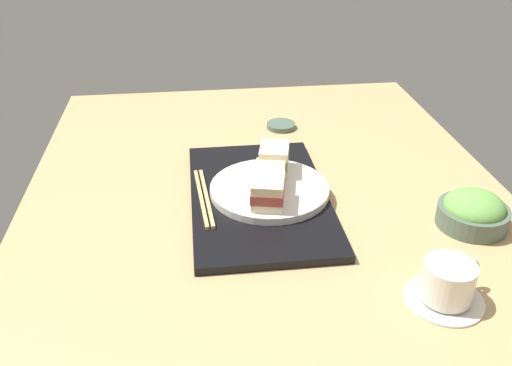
{
  "coord_description": "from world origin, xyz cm",
  "views": [
    {
      "loc": [
        88.83,
        -14.26,
        57.96
      ],
      "look_at": [
        -2.96,
        -2.94,
        5.0
      ],
      "focal_mm": 38.25,
      "sensor_mm": 36.0,
      "label": 1
    }
  ],
  "objects_px": {
    "chopsticks_pair": "(204,197)",
    "coffee_cup": "(448,284)",
    "sandwich_plate": "(271,189)",
    "sandwich_far": "(268,191)",
    "sandwich_near": "(274,158)",
    "salad_bowl": "(473,211)",
    "small_sauce_dish": "(281,126)",
    "sandwich_middle": "(271,176)"
  },
  "relations": [
    {
      "from": "small_sauce_dish",
      "to": "salad_bowl",
      "type": "bearing_deg",
      "value": 30.12
    },
    {
      "from": "sandwich_plate",
      "to": "salad_bowl",
      "type": "height_order",
      "value": "salad_bowl"
    },
    {
      "from": "sandwich_far",
      "to": "salad_bowl",
      "type": "relative_size",
      "value": 0.69
    },
    {
      "from": "sandwich_far",
      "to": "salad_bowl",
      "type": "bearing_deg",
      "value": 79.06
    },
    {
      "from": "sandwich_near",
      "to": "coffee_cup",
      "type": "bearing_deg",
      "value": 27.86
    },
    {
      "from": "sandwich_plate",
      "to": "sandwich_middle",
      "type": "xyz_separation_m",
      "value": [
        0.0,
        0.0,
        0.03
      ]
    },
    {
      "from": "small_sauce_dish",
      "to": "sandwich_middle",
      "type": "bearing_deg",
      "value": -12.6
    },
    {
      "from": "chopsticks_pair",
      "to": "salad_bowl",
      "type": "bearing_deg",
      "value": 75.43
    },
    {
      "from": "sandwich_near",
      "to": "small_sauce_dish",
      "type": "height_order",
      "value": "sandwich_near"
    },
    {
      "from": "sandwich_plate",
      "to": "sandwich_middle",
      "type": "distance_m",
      "value": 0.03
    },
    {
      "from": "sandwich_far",
      "to": "chopsticks_pair",
      "type": "bearing_deg",
      "value": -115.09
    },
    {
      "from": "sandwich_plate",
      "to": "coffee_cup",
      "type": "xyz_separation_m",
      "value": [
        0.33,
        0.22,
        0.01
      ]
    },
    {
      "from": "salad_bowl",
      "to": "chopsticks_pair",
      "type": "height_order",
      "value": "salad_bowl"
    },
    {
      "from": "sandwich_middle",
      "to": "chopsticks_pair",
      "type": "relative_size",
      "value": 0.41
    },
    {
      "from": "sandwich_plate",
      "to": "coffee_cup",
      "type": "bearing_deg",
      "value": 34.19
    },
    {
      "from": "sandwich_near",
      "to": "chopsticks_pair",
      "type": "xyz_separation_m",
      "value": [
        0.07,
        -0.15,
        -0.04
      ]
    },
    {
      "from": "coffee_cup",
      "to": "salad_bowl",
      "type": "bearing_deg",
      "value": 144.73
    },
    {
      "from": "sandwich_far",
      "to": "sandwich_near",
      "type": "bearing_deg",
      "value": 166.46
    },
    {
      "from": "sandwich_far",
      "to": "salad_bowl",
      "type": "distance_m",
      "value": 0.38
    },
    {
      "from": "sandwich_middle",
      "to": "coffee_cup",
      "type": "bearing_deg",
      "value": 34.19
    },
    {
      "from": "sandwich_near",
      "to": "salad_bowl",
      "type": "relative_size",
      "value": 0.68
    },
    {
      "from": "sandwich_plate",
      "to": "sandwich_middle",
      "type": "height_order",
      "value": "sandwich_middle"
    },
    {
      "from": "chopsticks_pair",
      "to": "small_sauce_dish",
      "type": "height_order",
      "value": "chopsticks_pair"
    },
    {
      "from": "salad_bowl",
      "to": "small_sauce_dish",
      "type": "distance_m",
      "value": 0.56
    },
    {
      "from": "sandwich_far",
      "to": "small_sauce_dish",
      "type": "distance_m",
      "value": 0.43
    },
    {
      "from": "coffee_cup",
      "to": "sandwich_middle",
      "type": "bearing_deg",
      "value": -145.81
    },
    {
      "from": "sandwich_plate",
      "to": "sandwich_far",
      "type": "distance_m",
      "value": 0.07
    },
    {
      "from": "sandwich_near",
      "to": "sandwich_middle",
      "type": "bearing_deg",
      "value": -13.54
    },
    {
      "from": "sandwich_middle",
      "to": "chopsticks_pair",
      "type": "height_order",
      "value": "sandwich_middle"
    },
    {
      "from": "salad_bowl",
      "to": "chopsticks_pair",
      "type": "relative_size",
      "value": 0.6
    },
    {
      "from": "sandwich_far",
      "to": "chopsticks_pair",
      "type": "height_order",
      "value": "sandwich_far"
    },
    {
      "from": "salad_bowl",
      "to": "coffee_cup",
      "type": "relative_size",
      "value": 1.04
    },
    {
      "from": "salad_bowl",
      "to": "coffee_cup",
      "type": "bearing_deg",
      "value": -35.27
    },
    {
      "from": "sandwich_middle",
      "to": "salad_bowl",
      "type": "xyz_separation_m",
      "value": [
        0.14,
        0.36,
        -0.02
      ]
    },
    {
      "from": "sandwich_middle",
      "to": "sandwich_far",
      "type": "relative_size",
      "value": 1.0
    },
    {
      "from": "salad_bowl",
      "to": "chopsticks_pair",
      "type": "xyz_separation_m",
      "value": [
        -0.13,
        -0.5,
        -0.01
      ]
    },
    {
      "from": "chopsticks_pair",
      "to": "coffee_cup",
      "type": "bearing_deg",
      "value": 48.23
    },
    {
      "from": "sandwich_far",
      "to": "coffee_cup",
      "type": "xyz_separation_m",
      "value": [
        0.27,
        0.24,
        -0.03
      ]
    },
    {
      "from": "sandwich_plate",
      "to": "sandwich_near",
      "type": "relative_size",
      "value": 2.7
    },
    {
      "from": "chopsticks_pair",
      "to": "sandwich_middle",
      "type": "bearing_deg",
      "value": 93.55
    },
    {
      "from": "small_sauce_dish",
      "to": "sandwich_far",
      "type": "bearing_deg",
      "value": -12.74
    },
    {
      "from": "sandwich_plate",
      "to": "coffee_cup",
      "type": "distance_m",
      "value": 0.4
    }
  ]
}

